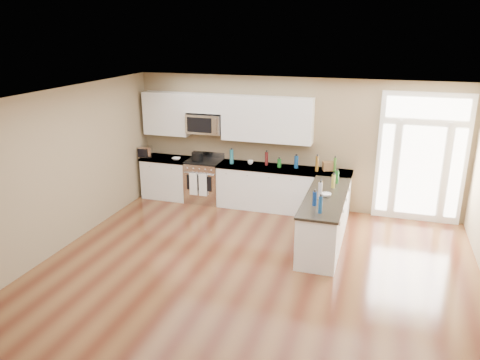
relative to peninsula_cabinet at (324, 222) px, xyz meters
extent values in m
plane|color=#512516|center=(-0.93, -2.24, -0.43)|extent=(8.00, 8.00, 0.00)
plane|color=#8D7A59|center=(-0.93, 1.76, 0.97)|extent=(7.00, 0.00, 7.00)
plane|color=#8D7A59|center=(-4.42, -2.24, 0.97)|extent=(0.00, 8.00, 8.00)
plane|color=white|center=(-0.93, -2.24, 2.37)|extent=(8.00, 8.00, 0.00)
cube|color=white|center=(-3.80, 1.45, 0.02)|extent=(1.06, 0.62, 0.90)
cube|color=black|center=(-3.80, 1.45, -0.38)|extent=(1.02, 0.52, 0.10)
cube|color=black|center=(-3.80, 1.45, 0.49)|extent=(1.10, 0.66, 0.04)
cube|color=white|center=(-1.08, 1.45, 0.02)|extent=(2.81, 0.62, 0.90)
cube|color=black|center=(-1.08, 1.45, -0.38)|extent=(2.77, 0.52, 0.10)
cube|color=black|center=(-1.08, 1.45, 0.49)|extent=(2.85, 0.66, 0.04)
cube|color=white|center=(0.00, 0.00, 0.02)|extent=(0.65, 2.28, 0.90)
cube|color=black|center=(0.00, 0.00, -0.38)|extent=(0.61, 2.18, 0.10)
cube|color=black|center=(0.00, 0.00, 0.49)|extent=(0.69, 2.32, 0.04)
cube|color=white|center=(-3.81, 1.59, 1.49)|extent=(1.04, 0.33, 0.95)
cube|color=white|center=(-1.50, 1.59, 1.49)|extent=(1.94, 0.33, 0.95)
cube|color=white|center=(-2.88, 1.59, 1.77)|extent=(0.82, 0.33, 0.40)
cube|color=silver|center=(-2.88, 1.56, 1.33)|extent=(0.78, 0.40, 0.42)
cube|color=black|center=(-2.94, 1.35, 1.33)|extent=(0.56, 0.01, 0.32)
cube|color=white|center=(1.62, 1.72, 0.87)|extent=(1.70, 0.08, 2.60)
cube|color=white|center=(1.62, 1.67, 0.62)|extent=(0.78, 0.02, 1.80)
cube|color=white|center=(0.96, 1.67, 0.62)|extent=(0.22, 0.02, 1.80)
cube|color=white|center=(2.28, 1.67, 0.62)|extent=(0.22, 0.02, 1.80)
cube|color=white|center=(1.62, 1.67, 1.87)|extent=(1.50, 0.02, 0.40)
cube|color=silver|center=(-2.88, 1.45, 0.03)|extent=(0.77, 0.63, 0.92)
cube|color=black|center=(-2.88, 1.45, 0.50)|extent=(0.77, 0.60, 0.03)
cube|color=silver|center=(-2.88, 1.75, 0.58)|extent=(0.77, 0.04, 0.14)
cube|color=black|center=(-2.88, 1.13, 0.09)|extent=(0.58, 0.01, 0.34)
cylinder|color=silver|center=(-2.88, 1.10, 0.31)|extent=(0.70, 0.02, 0.02)
cube|color=white|center=(-3.00, 1.09, 0.07)|extent=(0.18, 0.02, 0.50)
cube|color=white|center=(-2.78, 1.09, 0.07)|extent=(0.18, 0.02, 0.50)
cylinder|color=black|center=(-3.02, 1.40, 0.61)|extent=(0.33, 0.33, 0.19)
cube|color=silver|center=(-4.28, 1.36, 0.63)|extent=(0.34, 0.30, 0.25)
cube|color=brown|center=(-0.16, 1.55, 0.60)|extent=(0.27, 0.23, 0.18)
imported|color=white|center=(-3.51, 1.36, 0.53)|extent=(0.22, 0.22, 0.05)
imported|color=white|center=(0.01, -0.04, 0.53)|extent=(0.22, 0.22, 0.06)
imported|color=white|center=(-1.82, 1.50, 0.55)|extent=(0.12, 0.12, 0.09)
cylinder|color=#19591E|center=(-1.18, 1.46, 0.60)|extent=(0.08, 0.08, 0.19)
cylinder|color=navy|center=(-0.83, 1.53, 0.64)|extent=(0.09, 0.09, 0.26)
cylinder|color=brown|center=(-0.38, 1.42, 0.66)|extent=(0.07, 0.07, 0.32)
cylinder|color=olive|center=(0.07, 0.46, 0.63)|extent=(0.07, 0.07, 0.25)
cylinder|color=#26727F|center=(-2.23, 1.42, 0.66)|extent=(0.08, 0.08, 0.31)
cylinder|color=#591919|center=(-1.48, 1.55, 0.65)|extent=(0.07, 0.07, 0.29)
cylinder|color=#B2B2B7|center=(-0.08, -0.19, 0.65)|extent=(0.07, 0.07, 0.30)
cylinder|color=navy|center=(-0.12, -0.54, 0.62)|extent=(0.07, 0.07, 0.24)
cylinder|color=#3F7226|center=(-0.03, 1.53, 0.65)|extent=(0.06, 0.06, 0.29)
cylinder|color=#19591E|center=(0.10, 0.76, 0.63)|extent=(0.08, 0.08, 0.24)
cylinder|color=navy|center=(0.02, -0.84, 0.64)|extent=(0.06, 0.06, 0.28)
cylinder|color=brown|center=(-0.11, 0.11, 0.61)|extent=(0.07, 0.07, 0.22)
camera|label=1|loc=(0.87, -7.84, 3.33)|focal=35.00mm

